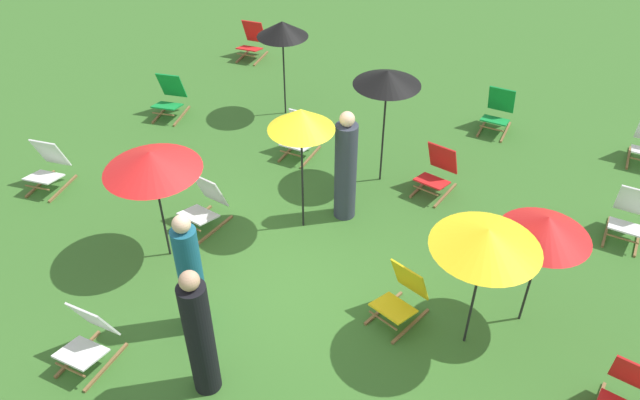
# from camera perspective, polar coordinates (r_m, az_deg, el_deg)

# --- Properties ---
(ground_plane) EXTENTS (40.00, 40.00, 0.00)m
(ground_plane) POSITION_cam_1_polar(r_m,az_deg,el_deg) (8.62, -3.83, -6.95)
(ground_plane) COLOR #386B28
(deckchair_0) EXTENTS (0.59, 0.82, 0.83)m
(deckchair_0) POSITION_cam_1_polar(r_m,az_deg,el_deg) (14.40, -6.33, 14.41)
(deckchair_0) COLOR olive
(deckchair_0) RESTS_ON ground
(deckchair_2) EXTENTS (0.63, 0.84, 0.83)m
(deckchair_2) POSITION_cam_1_polar(r_m,az_deg,el_deg) (10.92, -23.95, 2.84)
(deckchair_2) COLOR olive
(deckchair_2) RESTS_ON ground
(deckchair_3) EXTENTS (0.66, 0.86, 0.83)m
(deckchair_3) POSITION_cam_1_polar(r_m,az_deg,el_deg) (7.89, 7.59, -8.83)
(deckchair_3) COLOR olive
(deckchair_3) RESTS_ON ground
(deckchair_4) EXTENTS (0.66, 0.86, 0.83)m
(deckchair_4) POSITION_cam_1_polar(r_m,az_deg,el_deg) (12.32, -13.79, 9.25)
(deckchair_4) COLOR olive
(deckchair_4) RESTS_ON ground
(deckchair_6) EXTENTS (0.52, 0.78, 0.83)m
(deckchair_6) POSITION_cam_1_polar(r_m,az_deg,el_deg) (7.86, -20.73, -11.92)
(deckchair_6) COLOR olive
(deckchair_6) RESTS_ON ground
(deckchair_7) EXTENTS (0.51, 0.78, 0.83)m
(deckchair_7) POSITION_cam_1_polar(r_m,az_deg,el_deg) (10.78, -1.80, 6.00)
(deckchair_7) COLOR olive
(deckchair_7) RESTS_ON ground
(deckchair_8) EXTENTS (0.57, 0.82, 0.83)m
(deckchair_8) POSITION_cam_1_polar(r_m,az_deg,el_deg) (10.05, 10.84, 2.61)
(deckchair_8) COLOR olive
(deckchair_8) RESTS_ON ground
(deckchair_9) EXTENTS (0.56, 0.81, 0.83)m
(deckchair_9) POSITION_cam_1_polar(r_m,az_deg,el_deg) (7.66, 26.61, -15.88)
(deckchair_9) COLOR olive
(deckchair_9) RESTS_ON ground
(deckchair_10) EXTENTS (0.50, 0.78, 0.83)m
(deckchair_10) POSITION_cam_1_polar(r_m,az_deg,el_deg) (11.95, 16.20, 7.88)
(deckchair_10) COLOR olive
(deckchair_10) RESTS_ON ground
(deckchair_11) EXTENTS (0.55, 0.80, 0.83)m
(deckchair_11) POSITION_cam_1_polar(r_m,az_deg,el_deg) (9.35, -10.67, -0.40)
(deckchair_11) COLOR olive
(deckchair_11) RESTS_ON ground
(deckchair_12) EXTENTS (0.48, 0.76, 0.83)m
(deckchair_12) POSITION_cam_1_polar(r_m,az_deg,el_deg) (10.06, 26.81, -1.34)
(deckchair_12) COLOR olive
(deckchair_12) RESTS_ON ground
(umbrella_0) EXTENTS (1.23, 1.23, 1.82)m
(umbrella_0) POSITION_cam_1_polar(r_m,az_deg,el_deg) (6.84, 15.24, -3.48)
(umbrella_0) COLOR black
(umbrella_0) RESTS_ON ground
(umbrella_1) EXTENTS (0.94, 0.94, 1.87)m
(umbrella_1) POSITION_cam_1_polar(r_m,az_deg,el_deg) (11.46, -3.52, 15.56)
(umbrella_1) COLOR black
(umbrella_1) RESTS_ON ground
(umbrella_2) EXTENTS (1.29, 1.29, 1.77)m
(umbrella_2) POSITION_cam_1_polar(r_m,az_deg,el_deg) (8.19, -15.40, 3.50)
(umbrella_2) COLOR black
(umbrella_2) RESTS_ON ground
(umbrella_3) EXTENTS (1.07, 1.07, 1.70)m
(umbrella_3) POSITION_cam_1_polar(r_m,az_deg,el_deg) (7.43, 20.28, -2.37)
(umbrella_3) COLOR black
(umbrella_3) RESTS_ON ground
(umbrella_4) EXTENTS (0.93, 0.93, 2.02)m
(umbrella_4) POSITION_cam_1_polar(r_m,az_deg,el_deg) (8.32, -1.77, 7.47)
(umbrella_4) COLOR black
(umbrella_4) RESTS_ON ground
(umbrella_5) EXTENTS (1.04, 1.04, 1.99)m
(umbrella_5) POSITION_cam_1_polar(r_m,az_deg,el_deg) (9.40, 6.27, 11.21)
(umbrella_5) COLOR black
(umbrella_5) RESTS_ON ground
(person_0) EXTENTS (0.34, 0.34, 1.78)m
(person_0) POSITION_cam_1_polar(r_m,az_deg,el_deg) (7.54, -11.91, -7.01)
(person_0) COLOR #195972
(person_0) RESTS_ON ground
(person_1) EXTENTS (0.39, 0.39, 1.82)m
(person_1) POSITION_cam_1_polar(r_m,az_deg,el_deg) (9.08, 2.39, 2.88)
(person_1) COLOR #333847
(person_1) RESTS_ON ground
(person_2) EXTENTS (0.43, 0.43, 1.82)m
(person_2) POSITION_cam_1_polar(r_m,az_deg,el_deg) (6.88, -11.12, -12.33)
(person_2) COLOR black
(person_2) RESTS_ON ground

